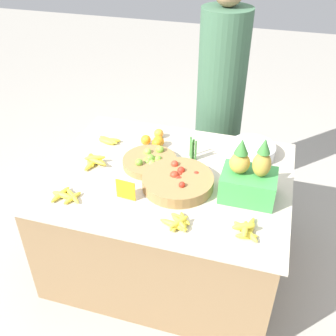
% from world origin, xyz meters
% --- Properties ---
extents(ground_plane, '(12.00, 12.00, 0.00)m').
position_xyz_m(ground_plane, '(0.00, 0.00, 0.00)').
color(ground_plane, '#A39E93').
extents(market_table, '(1.44, 1.15, 0.72)m').
position_xyz_m(market_table, '(0.00, 0.00, 0.36)').
color(market_table, olive).
rests_on(market_table, ground_plane).
extents(lime_bowl, '(0.33, 0.33, 0.08)m').
position_xyz_m(lime_bowl, '(-0.14, 0.07, 0.75)').
color(lime_bowl, olive).
rests_on(lime_bowl, market_table).
extents(tomato_basket, '(0.41, 0.41, 0.10)m').
position_xyz_m(tomato_basket, '(0.08, -0.09, 0.76)').
color(tomato_basket, olive).
rests_on(tomato_basket, market_table).
extents(orange_pile, '(0.16, 0.20, 0.08)m').
position_xyz_m(orange_pile, '(-0.18, 0.31, 0.76)').
color(orange_pile, orange).
rests_on(orange_pile, market_table).
extents(metal_bowl, '(0.29, 0.29, 0.08)m').
position_xyz_m(metal_bowl, '(0.45, 0.35, 0.76)').
color(metal_bowl, silver).
rests_on(metal_bowl, market_table).
extents(price_sign, '(0.11, 0.02, 0.12)m').
position_xyz_m(price_sign, '(-0.16, -0.28, 0.78)').
color(price_sign, orange).
rests_on(price_sign, market_table).
extents(produce_crate, '(0.29, 0.22, 0.38)m').
position_xyz_m(produce_crate, '(0.47, -0.07, 0.84)').
color(produce_crate, green).
rests_on(produce_crate, market_table).
extents(veg_bundle, '(0.05, 0.06, 0.14)m').
position_xyz_m(veg_bundle, '(0.10, 0.21, 0.79)').
color(veg_bundle, '#428438').
rests_on(veg_bundle, market_table).
extents(banana_bunch_front_center, '(0.17, 0.20, 0.05)m').
position_xyz_m(banana_bunch_front_center, '(-0.48, -0.02, 0.74)').
color(banana_bunch_front_center, yellow).
rests_on(banana_bunch_front_center, market_table).
extents(banana_bunch_front_right, '(0.17, 0.09, 0.03)m').
position_xyz_m(banana_bunch_front_right, '(-0.49, 0.24, 0.74)').
color(banana_bunch_front_right, yellow).
rests_on(banana_bunch_front_right, market_table).
extents(banana_bunch_middle_left, '(0.19, 0.16, 0.03)m').
position_xyz_m(banana_bunch_middle_left, '(-0.48, -0.37, 0.74)').
color(banana_bunch_middle_left, yellow).
rests_on(banana_bunch_middle_left, market_table).
extents(banana_bunch_back_center, '(0.15, 0.18, 0.06)m').
position_xyz_m(banana_bunch_back_center, '(0.51, -0.36, 0.75)').
color(banana_bunch_back_center, yellow).
rests_on(banana_bunch_back_center, market_table).
extents(banana_bunch_middle_right, '(0.16, 0.16, 0.05)m').
position_xyz_m(banana_bunch_middle_right, '(0.17, -0.40, 0.74)').
color(banana_bunch_middle_right, yellow).
rests_on(banana_bunch_middle_right, market_table).
extents(vendor_person, '(0.36, 0.36, 1.68)m').
position_xyz_m(vendor_person, '(0.14, 0.92, 0.77)').
color(vendor_person, '#385B42').
rests_on(vendor_person, ground_plane).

